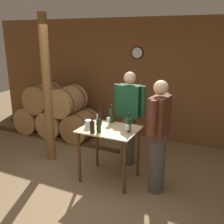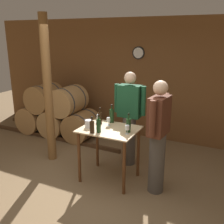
% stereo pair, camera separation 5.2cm
% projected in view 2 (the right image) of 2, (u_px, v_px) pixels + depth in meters
% --- Properties ---
extents(ground_plane, '(14.00, 14.00, 0.00)m').
position_uv_depth(ground_plane, '(78.00, 203.00, 3.77)').
color(ground_plane, brown).
extents(back_wall, '(8.40, 0.08, 2.70)m').
position_uv_depth(back_wall, '(147.00, 80.00, 5.89)').
color(back_wall, brown).
rests_on(back_wall, ground_plane).
extents(barrel_rack, '(3.57, 0.75, 1.22)m').
position_uv_depth(barrel_rack, '(57.00, 113.00, 6.22)').
color(barrel_rack, '#4C331E').
rests_on(barrel_rack, ground_plane).
extents(tasting_table, '(0.91, 0.72, 0.89)m').
position_uv_depth(tasting_table, '(109.00, 140.00, 4.22)').
color(tasting_table, '#D1B284').
rests_on(tasting_table, ground_plane).
extents(wooden_post, '(0.16, 0.16, 2.70)m').
position_uv_depth(wooden_post, '(48.00, 91.00, 4.76)').
color(wooden_post, brown).
rests_on(wooden_post, ground_plane).
extents(wine_bottle_far_left, '(0.06, 0.06, 0.28)m').
position_uv_depth(wine_bottle_far_left, '(100.00, 118.00, 4.35)').
color(wine_bottle_far_left, black).
rests_on(wine_bottle_far_left, tasting_table).
extents(wine_bottle_left, '(0.07, 0.07, 0.26)m').
position_uv_depth(wine_bottle_left, '(92.00, 127.00, 3.96)').
color(wine_bottle_left, black).
rests_on(wine_bottle_left, tasting_table).
extents(wine_bottle_center, '(0.07, 0.07, 0.31)m').
position_uv_depth(wine_bottle_center, '(112.00, 115.00, 4.43)').
color(wine_bottle_center, '#193819').
rests_on(wine_bottle_center, tasting_table).
extents(wine_bottle_right, '(0.07, 0.07, 0.28)m').
position_uv_depth(wine_bottle_right, '(99.00, 125.00, 3.99)').
color(wine_bottle_right, '#193819').
rests_on(wine_bottle_right, tasting_table).
extents(wine_bottle_far_right, '(0.07, 0.07, 0.30)m').
position_uv_depth(wine_bottle_far_right, '(128.00, 125.00, 4.00)').
color(wine_bottle_far_right, '#193819').
rests_on(wine_bottle_far_right, tasting_table).
extents(wine_glass_near_left, '(0.07, 0.07, 0.13)m').
position_uv_depth(wine_glass_near_left, '(99.00, 117.00, 4.47)').
color(wine_glass_near_left, silver).
rests_on(wine_glass_near_left, tasting_table).
extents(wine_glass_near_center, '(0.06, 0.06, 0.14)m').
position_uv_depth(wine_glass_near_center, '(108.00, 120.00, 4.28)').
color(wine_glass_near_center, silver).
rests_on(wine_glass_near_center, tasting_table).
extents(wine_glass_near_right, '(0.07, 0.07, 0.14)m').
position_uv_depth(wine_glass_near_right, '(127.00, 128.00, 3.92)').
color(wine_glass_near_right, silver).
rests_on(wine_glass_near_right, tasting_table).
extents(ice_bucket, '(0.12, 0.12, 0.12)m').
position_uv_depth(ice_bucket, '(89.00, 124.00, 4.21)').
color(ice_bucket, silver).
rests_on(ice_bucket, tasting_table).
extents(person_host, '(0.25, 0.59, 1.73)m').
position_uv_depth(person_host, '(158.00, 136.00, 3.82)').
color(person_host, '#4C4742').
rests_on(person_host, ground_plane).
extents(person_visitor_with_scarf, '(0.59, 0.24, 1.72)m').
position_uv_depth(person_visitor_with_scarf, '(129.00, 117.00, 4.69)').
color(person_visitor_with_scarf, '#4C4742').
rests_on(person_visitor_with_scarf, ground_plane).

